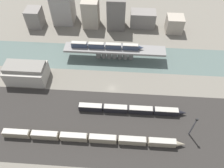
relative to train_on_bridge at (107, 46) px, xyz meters
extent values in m
plane|color=#666056|center=(4.94, -25.11, -9.60)|extent=(400.00, 400.00, 0.00)
cube|color=#282623|center=(4.94, -49.11, -9.60)|extent=(280.00, 42.00, 0.01)
cube|color=#4C5B56|center=(4.94, 0.00, -9.60)|extent=(320.00, 23.82, 0.01)
cube|color=slate|center=(4.94, 0.00, -2.38)|extent=(62.04, 8.49, 1.36)
cylinder|color=slate|center=(-5.27, 0.00, -6.33)|extent=(3.03, 3.03, 6.54)
cylinder|color=slate|center=(-1.87, 0.00, -6.33)|extent=(3.03, 3.03, 6.54)
cylinder|color=slate|center=(1.53, 0.00, -6.33)|extent=(3.03, 3.03, 6.54)
cylinder|color=slate|center=(4.94, 0.00, -6.33)|extent=(3.03, 3.03, 6.54)
cylinder|color=slate|center=(8.34, 0.00, -6.33)|extent=(3.03, 3.03, 6.54)
cylinder|color=slate|center=(11.74, 0.00, -6.33)|extent=(3.03, 3.03, 6.54)
cylinder|color=slate|center=(15.15, 0.00, -6.33)|extent=(3.03, 3.03, 6.54)
cube|color=#2D384C|center=(-16.74, 0.00, -0.16)|extent=(9.62, 2.63, 3.07)
cube|color=#9E998E|center=(-16.74, 0.00, 1.58)|extent=(9.24, 2.42, 0.40)
cube|color=#2D384C|center=(-6.34, 0.00, -0.16)|extent=(9.62, 2.63, 3.07)
cube|color=#9E998E|center=(-6.34, 0.00, 1.58)|extent=(9.24, 2.42, 0.40)
cube|color=#2D384C|center=(4.06, 0.00, -0.16)|extent=(9.62, 2.63, 3.07)
cube|color=#9E998E|center=(4.06, 0.00, 1.58)|extent=(9.24, 2.42, 0.40)
cube|color=#2D384C|center=(14.46, 0.00, -0.16)|extent=(9.62, 2.63, 3.07)
cube|color=#9E998E|center=(14.46, 0.00, 1.58)|extent=(9.24, 2.42, 0.40)
cone|color=#2D384C|center=(20.95, 0.00, -0.32)|extent=(3.37, 2.37, 2.37)
cube|color=gray|center=(-38.13, -57.02, -7.82)|extent=(12.72, 2.99, 3.56)
cube|color=#9E998E|center=(-38.13, -57.02, -5.84)|extent=(12.21, 2.76, 0.40)
cube|color=gray|center=(-24.47, -57.02, -7.82)|extent=(12.72, 2.99, 3.56)
cube|color=#9E998E|center=(-24.47, -57.02, -5.84)|extent=(12.21, 2.76, 0.40)
cube|color=gray|center=(-10.82, -57.02, -7.82)|extent=(12.72, 2.99, 3.56)
cube|color=#9E998E|center=(-10.82, -57.02, -5.84)|extent=(12.21, 2.76, 0.40)
cube|color=gray|center=(2.84, -57.02, -7.82)|extent=(12.72, 2.99, 3.56)
cube|color=#9E998E|center=(2.84, -57.02, -5.84)|extent=(12.21, 2.76, 0.40)
cube|color=gray|center=(16.50, -57.02, -7.82)|extent=(12.72, 2.99, 3.56)
cube|color=#9E998E|center=(16.50, -57.02, -5.84)|extent=(12.21, 2.76, 0.40)
cube|color=gray|center=(30.16, -57.02, -7.82)|extent=(12.72, 2.99, 3.56)
cube|color=#9E998E|center=(30.16, -57.02, -5.84)|extent=(12.21, 2.76, 0.40)
cone|color=gray|center=(38.75, -57.02, -8.00)|extent=(4.45, 2.70, 2.70)
cube|color=black|center=(-5.12, -39.85, -7.94)|extent=(12.27, 3.13, 3.32)
cube|color=#9E998E|center=(-5.12, -39.85, -6.08)|extent=(11.78, 2.88, 0.40)
cube|color=black|center=(7.80, -39.85, -7.94)|extent=(12.27, 3.13, 3.32)
cube|color=#9E998E|center=(7.80, -39.85, -6.08)|extent=(11.78, 2.88, 0.40)
cube|color=black|center=(20.73, -39.85, -7.94)|extent=(12.27, 3.13, 3.32)
cube|color=#9E998E|center=(20.73, -39.85, -6.08)|extent=(11.78, 2.88, 0.40)
cube|color=black|center=(33.65, -39.85, -7.94)|extent=(12.27, 3.13, 3.32)
cube|color=#9E998E|center=(33.65, -39.85, -6.08)|extent=(11.78, 2.88, 0.40)
cone|color=black|center=(41.93, -39.85, -8.11)|extent=(4.29, 2.82, 2.82)
cube|color=#9E998E|center=(-44.06, -20.97, -5.06)|extent=(22.65, 13.42, 9.09)
cube|color=slate|center=(-44.06, -20.97, 0.49)|extent=(22.20, 9.39, 2.00)
cylinder|color=#4C4C51|center=(43.77, -50.84, -3.17)|extent=(0.71, 0.71, 12.86)
cube|color=black|center=(43.77, -50.84, 3.86)|extent=(1.00, 0.70, 1.20)
cube|color=slate|center=(-54.44, 31.14, -2.96)|extent=(10.35, 11.30, 13.28)
cube|color=gray|center=(-34.74, 38.53, 1.51)|extent=(14.62, 15.16, 22.23)
cube|color=gray|center=(-14.18, 34.50, 0.33)|extent=(11.40, 12.05, 19.88)
cube|color=#605B56|center=(4.06, 33.50, 1.83)|extent=(12.67, 11.56, 22.87)
cube|color=slate|center=(23.10, 36.06, -3.85)|extent=(17.62, 10.02, 11.51)
cube|color=gray|center=(45.28, 31.46, -4.02)|extent=(11.47, 10.34, 11.18)
camera|label=1|loc=(10.13, -102.19, 86.41)|focal=35.00mm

